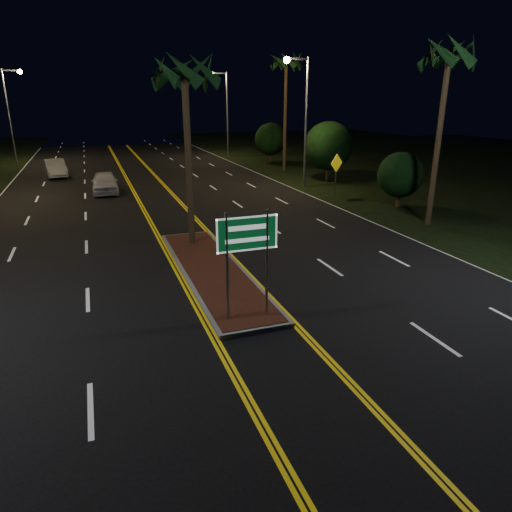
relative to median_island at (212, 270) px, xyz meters
name	(u,v)px	position (x,y,z in m)	size (l,w,h in m)	color
ground	(285,370)	(0.00, -7.00, -0.08)	(120.00, 120.00, 0.00)	black
grass_right	(473,169)	(30.00, 18.00, -0.08)	(40.00, 110.00, 0.01)	black
median_island	(212,270)	(0.00, 0.00, 0.00)	(2.25, 10.25, 0.17)	gray
highway_sign	(247,244)	(0.00, -4.20, 2.32)	(1.80, 0.08, 3.20)	gray
streetlight_left_far	(12,105)	(-10.61, 37.00, 5.57)	(1.91, 0.44, 9.00)	gray
streetlight_right_mid	(302,108)	(10.61, 15.00, 5.57)	(1.91, 0.44, 9.00)	gray
streetlight_right_far	(224,104)	(10.61, 35.00, 5.57)	(1.91, 0.44, 9.00)	gray
palm_median	(184,72)	(0.00, 3.50, 7.19)	(2.40, 2.40, 8.30)	#382819
palm_right_near	(449,55)	(12.50, 3.00, 8.13)	(2.40, 2.40, 9.30)	#382819
palm_right_far	(286,63)	(12.80, 23.00, 9.06)	(2.40, 2.40, 10.30)	#382819
shrub_near	(400,175)	(13.50, 7.00, 1.86)	(2.70, 2.70, 3.30)	#382819
shrub_mid	(328,146)	(14.00, 17.00, 2.64)	(3.78, 3.78, 4.62)	#382819
shrub_far	(270,139)	(13.80, 29.00, 2.25)	(3.24, 3.24, 3.96)	#382819
car_near	(105,181)	(-3.11, 17.68, 0.76)	(2.18, 5.08, 1.69)	white
car_far	(55,167)	(-6.75, 26.44, 0.75)	(2.15, 5.03, 1.68)	silver
warning_sign	(336,169)	(11.43, 11.06, 1.79)	(1.11, 0.48, 2.83)	gray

